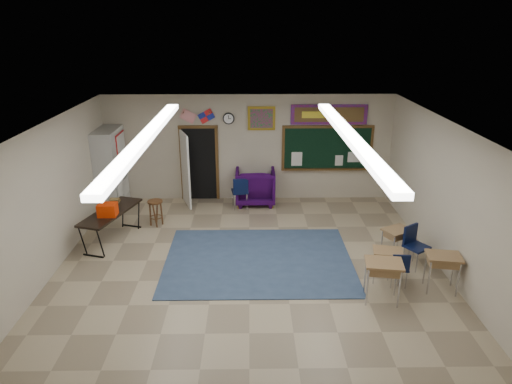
{
  "coord_description": "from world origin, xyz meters",
  "views": [
    {
      "loc": [
        0.02,
        -7.89,
        4.86
      ],
      "look_at": [
        0.16,
        1.5,
        1.32
      ],
      "focal_mm": 32.0,
      "sensor_mm": 36.0,
      "label": 1
    }
  ],
  "objects_px": {
    "student_desk_front_right": "(396,242)",
    "wooden_stool": "(156,213)",
    "folding_table": "(112,225)",
    "wingback_armchair": "(255,186)",
    "student_desk_front_left": "(386,264)"
  },
  "relations": [
    {
      "from": "student_desk_front_left",
      "to": "student_desk_front_right",
      "type": "xyz_separation_m",
      "value": [
        0.46,
        0.91,
        0.01
      ]
    },
    {
      "from": "student_desk_front_right",
      "to": "wingback_armchair",
      "type": "bearing_deg",
      "value": 103.91
    },
    {
      "from": "student_desk_front_left",
      "to": "wingback_armchair",
      "type": "bearing_deg",
      "value": 132.63
    },
    {
      "from": "wingback_armchair",
      "to": "wooden_stool",
      "type": "height_order",
      "value": "wingback_armchair"
    },
    {
      "from": "wingback_armchair",
      "to": "folding_table",
      "type": "xyz_separation_m",
      "value": [
        -3.36,
        -2.37,
        -0.09
      ]
    },
    {
      "from": "student_desk_front_right",
      "to": "folding_table",
      "type": "bearing_deg",
      "value": 143.36
    },
    {
      "from": "folding_table",
      "to": "wooden_stool",
      "type": "bearing_deg",
      "value": 63.29
    },
    {
      "from": "student_desk_front_left",
      "to": "student_desk_front_right",
      "type": "relative_size",
      "value": 0.94
    },
    {
      "from": "student_desk_front_right",
      "to": "folding_table",
      "type": "relative_size",
      "value": 0.37
    },
    {
      "from": "student_desk_front_right",
      "to": "wooden_stool",
      "type": "height_order",
      "value": "student_desk_front_right"
    },
    {
      "from": "wingback_armchair",
      "to": "student_desk_front_left",
      "type": "relative_size",
      "value": 1.65
    },
    {
      "from": "student_desk_front_left",
      "to": "student_desk_front_right",
      "type": "bearing_deg",
      "value": 74.53
    },
    {
      "from": "wingback_armchair",
      "to": "student_desk_front_left",
      "type": "bearing_deg",
      "value": 121.18
    },
    {
      "from": "wingback_armchair",
      "to": "student_desk_front_right",
      "type": "height_order",
      "value": "wingback_armchair"
    },
    {
      "from": "folding_table",
      "to": "student_desk_front_left",
      "type": "bearing_deg",
      "value": -0.33
    }
  ]
}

